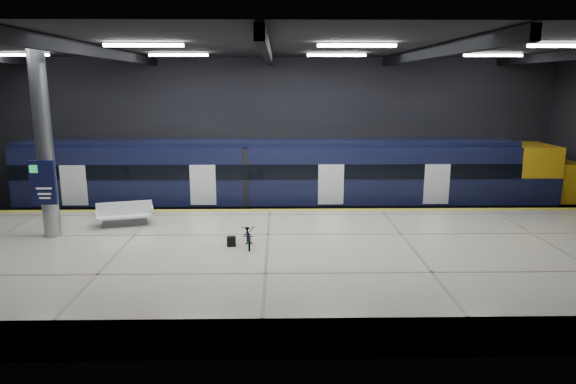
{
  "coord_description": "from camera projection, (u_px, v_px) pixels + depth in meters",
  "views": [
    {
      "loc": [
        0.41,
        -19.49,
        6.67
      ],
      "look_at": [
        0.79,
        1.5,
        2.2
      ],
      "focal_mm": 32.0,
      "sensor_mm": 36.0,
      "label": 1
    }
  ],
  "objects": [
    {
      "name": "room_shell",
      "position": [
        268.0,
        109.0,
        19.25
      ],
      "size": [
        30.1,
        16.1,
        8.05
      ],
      "color": "black",
      "rests_on": "ground"
    },
    {
      "name": "bench",
      "position": [
        125.0,
        217.0,
        20.43
      ],
      "size": [
        2.35,
        1.46,
        0.97
      ],
      "rotation": [
        0.0,
        0.0,
        0.27
      ],
      "color": "#595B60",
      "rests_on": "platform"
    },
    {
      "name": "train",
      "position": [
        304.0,
        178.0,
        25.41
      ],
      "size": [
        29.4,
        2.84,
        3.79
      ],
      "color": "black",
      "rests_on": "ground"
    },
    {
      "name": "rails",
      "position": [
        271.0,
        217.0,
        25.8
      ],
      "size": [
        30.0,
        1.52,
        0.16
      ],
      "color": "gray",
      "rests_on": "ground"
    },
    {
      "name": "ground",
      "position": [
        269.0,
        254.0,
        20.44
      ],
      "size": [
        30.0,
        30.0,
        0.0
      ],
      "primitive_type": "plane",
      "color": "black",
      "rests_on": "ground"
    },
    {
      "name": "info_column",
      "position": [
        44.0,
        146.0,
        18.36
      ],
      "size": [
        0.9,
        0.78,
        6.9
      ],
      "color": "#9EA0A5",
      "rests_on": "platform"
    },
    {
      "name": "bicycle",
      "position": [
        248.0,
        235.0,
        17.8
      ],
      "size": [
        0.72,
        1.62,
        0.82
      ],
      "primitive_type": "imported",
      "rotation": [
        0.0,
        0.0,
        0.12
      ],
      "color": "#99999E",
      "rests_on": "platform"
    },
    {
      "name": "safety_strip",
      "position": [
        270.0,
        210.0,
        22.9
      ],
      "size": [
        30.0,
        0.4,
        0.01
      ],
      "primitive_type": "cube",
      "color": "gold",
      "rests_on": "platform"
    },
    {
      "name": "pannier_bag",
      "position": [
        231.0,
        241.0,
        17.83
      ],
      "size": [
        0.33,
        0.23,
        0.35
      ],
      "primitive_type": "cube",
      "rotation": [
        0.0,
        0.0,
        0.17
      ],
      "color": "black",
      "rests_on": "platform"
    },
    {
      "name": "platform",
      "position": [
        267.0,
        262.0,
        17.88
      ],
      "size": [
        30.0,
        11.0,
        1.1
      ],
      "primitive_type": "cube",
      "color": "beige",
      "rests_on": "ground"
    }
  ]
}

